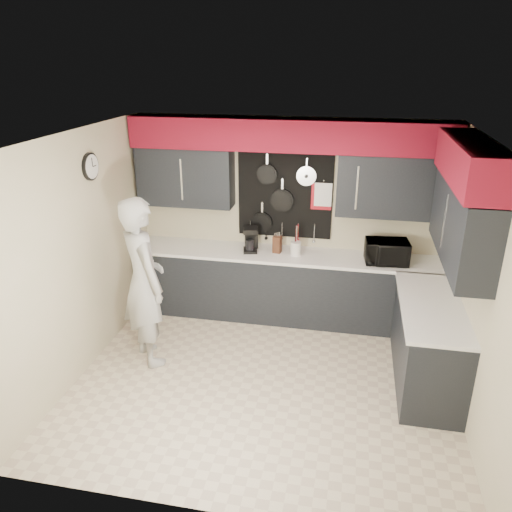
% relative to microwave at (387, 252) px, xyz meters
% --- Properties ---
extents(ground, '(4.00, 4.00, 0.00)m').
position_rel_microwave_xyz_m(ground, '(-1.26, -1.38, -1.06)').
color(ground, beige).
rests_on(ground, ground).
extents(back_wall_assembly, '(4.00, 0.36, 2.60)m').
position_rel_microwave_xyz_m(back_wall_assembly, '(-1.25, 0.22, 0.95)').
color(back_wall_assembly, beige).
rests_on(back_wall_assembly, ground).
extents(right_wall_assembly, '(0.36, 3.50, 2.60)m').
position_rel_microwave_xyz_m(right_wall_assembly, '(0.59, -1.12, 0.88)').
color(right_wall_assembly, beige).
rests_on(right_wall_assembly, ground).
extents(left_wall_assembly, '(0.05, 3.50, 2.60)m').
position_rel_microwave_xyz_m(left_wall_assembly, '(-3.26, -1.37, 0.27)').
color(left_wall_assembly, beige).
rests_on(left_wall_assembly, ground).
extents(base_cabinets, '(3.95, 2.20, 0.92)m').
position_rel_microwave_xyz_m(base_cabinets, '(-0.77, -0.25, -0.60)').
color(base_cabinets, black).
rests_on(base_cabinets, ground).
extents(microwave, '(0.54, 0.40, 0.28)m').
position_rel_microwave_xyz_m(microwave, '(0.00, 0.00, 0.00)').
color(microwave, black).
rests_on(microwave, base_cabinets).
extents(knife_block, '(0.12, 0.12, 0.22)m').
position_rel_microwave_xyz_m(knife_block, '(-1.36, 0.08, -0.03)').
color(knife_block, '#3A1D12').
rests_on(knife_block, base_cabinets).
extents(utensil_crock, '(0.13, 0.13, 0.17)m').
position_rel_microwave_xyz_m(utensil_crock, '(-1.12, 0.04, -0.05)').
color(utensil_crock, silver).
rests_on(utensil_crock, base_cabinets).
extents(coffee_maker, '(0.22, 0.25, 0.32)m').
position_rel_microwave_xyz_m(coffee_maker, '(-1.71, 0.07, 0.02)').
color(coffee_maker, black).
rests_on(coffee_maker, base_cabinets).
extents(person, '(0.83, 0.83, 1.94)m').
position_rel_microwave_xyz_m(person, '(-2.65, -1.21, -0.09)').
color(person, '#9E9E9C').
rests_on(person, ground).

